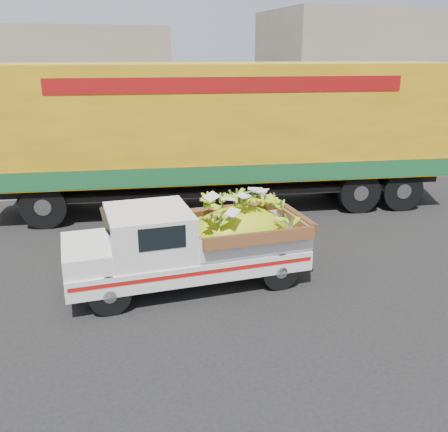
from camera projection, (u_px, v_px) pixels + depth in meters
name	position (u px, v px, depth m)	size (l,w,h in m)	color
ground	(245.00, 274.00, 9.61)	(100.00, 100.00, 0.00)	black
curb	(175.00, 184.00, 15.74)	(60.00, 0.25, 0.15)	gray
sidewalk	(163.00, 170.00, 17.65)	(60.00, 4.00, 0.14)	gray
building_right	(396.00, 72.00, 26.82)	(14.00, 6.00, 6.00)	gray
pickup_truck	(205.00, 241.00, 9.06)	(4.31, 1.65, 1.50)	black
semi_trailer	(223.00, 130.00, 13.10)	(12.05, 4.12, 3.80)	black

